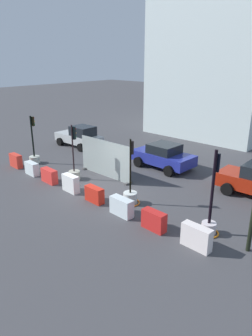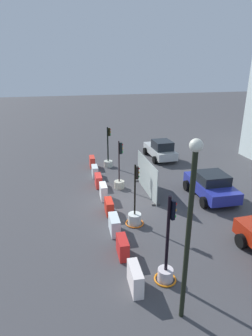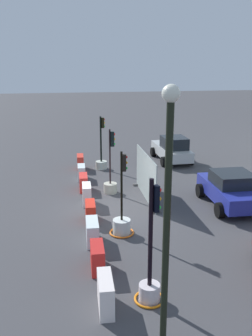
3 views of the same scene
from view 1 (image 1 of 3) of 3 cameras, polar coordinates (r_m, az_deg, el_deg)
The scene contains 17 objects.
ground_plane at distance 16.67m, azimuth -5.40°, elevation -4.16°, with size 120.00×120.00×0.00m, color #403F43.
traffic_light_0 at distance 21.58m, azimuth -16.38°, elevation 2.40°, with size 0.67×0.67×3.16m.
traffic_light_1 at distance 18.21m, azimuth -9.42°, elevation -0.25°, with size 0.66×0.66×3.18m.
traffic_light_2 at distance 15.07m, azimuth 0.79°, elevation -4.97°, with size 0.94×0.94×3.20m.
traffic_light_3 at distance 12.94m, azimuth 15.03°, elevation -8.88°, with size 0.85×0.85×3.50m.
construction_barrier_0 at distance 21.20m, azimuth -19.43°, elevation 1.27°, with size 1.06×0.42×0.85m.
construction_barrier_1 at distance 19.54m, azimuth -16.78°, elevation -0.09°, with size 1.03×0.44×0.77m.
construction_barrier_2 at distance 18.06m, azimuth -13.81°, elevation -1.39°, with size 1.13×0.44×0.79m.
construction_barrier_3 at distance 16.59m, azimuth -10.05°, elevation -2.79°, with size 1.06×0.42×0.91m.
construction_barrier_4 at distance 15.31m, azimuth -5.77°, elevation -4.84°, with size 1.06×0.43×0.77m.
construction_barrier_5 at distance 14.00m, azimuth -0.80°, elevation -7.07°, with size 1.16×0.47×0.82m.
construction_barrier_6 at distance 12.96m, azimuth 5.11°, elevation -9.51°, with size 1.07×0.44×0.82m.
construction_barrier_7 at distance 12.03m, azimuth 12.73°, elevation -12.20°, with size 1.17×0.42×0.91m.
car_blue_estate at distance 19.96m, azimuth 6.84°, elevation 2.22°, with size 3.96×2.34×1.55m.
car_silver_hatchback at distance 24.88m, azimuth -8.43°, elevation 5.68°, with size 4.12×2.07×1.66m.
building_main_facade at distance 29.67m, azimuth 16.41°, elevation 17.86°, with size 10.45×8.20×12.26m.
site_fence_panel at distance 18.29m, azimuth -3.79°, elevation 1.56°, with size 4.05×0.50×2.17m.
Camera 1 is at (11.49, -10.04, 6.71)m, focal length 33.42 mm.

